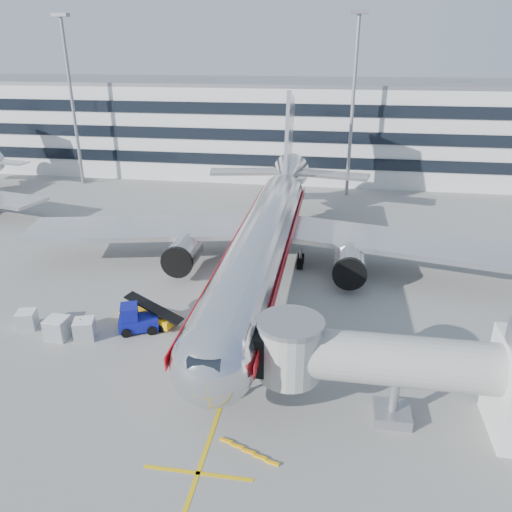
% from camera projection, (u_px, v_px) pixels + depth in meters
% --- Properties ---
extents(ground, '(180.00, 180.00, 0.00)m').
position_uv_depth(ground, '(245.00, 335.00, 39.19)').
color(ground, gray).
rests_on(ground, ground).
extents(lead_in_line, '(0.25, 70.00, 0.01)m').
position_uv_depth(lead_in_line, '(264.00, 280.00, 48.29)').
color(lead_in_line, '#E7B70C').
rests_on(lead_in_line, ground).
extents(stop_bar, '(6.00, 0.25, 0.01)m').
position_uv_depth(stop_bar, '(198.00, 473.00, 26.45)').
color(stop_bar, '#E7B70C').
rests_on(stop_bar, ground).
extents(main_jet, '(50.95, 48.70, 16.06)m').
position_uv_depth(main_jet, '(267.00, 233.00, 48.21)').
color(main_jet, silver).
rests_on(main_jet, ground).
extents(jet_bridge, '(17.80, 4.50, 7.00)m').
position_uv_depth(jet_bridge, '(428.00, 368.00, 28.61)').
color(jet_bridge, silver).
rests_on(jet_bridge, ground).
extents(terminal, '(150.00, 24.25, 15.60)m').
position_uv_depth(terminal, '(303.00, 126.00, 88.89)').
color(terminal, silver).
rests_on(terminal, ground).
extents(light_mast_west, '(2.40, 1.20, 25.45)m').
position_uv_depth(light_mast_west, '(71.00, 89.00, 76.83)').
color(light_mast_west, gray).
rests_on(light_mast_west, ground).
extents(light_mast_centre, '(2.40, 1.20, 25.45)m').
position_uv_depth(light_mast_centre, '(354.00, 93.00, 70.45)').
color(light_mast_centre, gray).
rests_on(light_mast_centre, ground).
extents(belt_loader, '(5.02, 2.76, 2.34)m').
position_uv_depth(belt_loader, '(148.00, 316.00, 40.58)').
color(belt_loader, '#F7AA0A').
rests_on(belt_loader, ground).
extents(baggage_tug, '(3.46, 2.78, 2.28)m').
position_uv_depth(baggage_tug, '(136.00, 320.00, 39.37)').
color(baggage_tug, navy).
rests_on(baggage_tug, ground).
extents(cargo_container_left, '(1.71, 1.71, 1.49)m').
position_uv_depth(cargo_container_left, '(27.00, 320.00, 39.86)').
color(cargo_container_left, silver).
rests_on(cargo_container_left, ground).
extents(cargo_container_right, '(1.64, 1.64, 1.69)m').
position_uv_depth(cargo_container_right, '(58.00, 328.00, 38.46)').
color(cargo_container_right, silver).
rests_on(cargo_container_right, ground).
extents(cargo_container_front, '(1.86, 1.86, 1.59)m').
position_uv_depth(cargo_container_front, '(85.00, 329.00, 38.42)').
color(cargo_container_front, silver).
rests_on(cargo_container_front, ground).
extents(ramp_worker, '(0.71, 0.61, 1.64)m').
position_uv_depth(ramp_worker, '(81.00, 329.00, 38.47)').
color(ramp_worker, '#77DD17').
rests_on(ramp_worker, ground).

